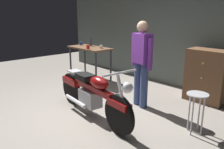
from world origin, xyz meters
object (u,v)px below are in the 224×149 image
Objects in this scene: motorcycle at (92,93)px; shop_stool at (197,103)px; person_standing at (142,61)px; mug_blue_enamel at (81,43)px; bottle at (91,43)px; mug_red_diner at (88,47)px; wooden_dresser at (207,76)px; mug_white_ceramic at (101,47)px.

shop_stool is at bearing 34.40° from motorcycle.
person_standing is 1.36m from shop_stool.
person_standing is 2.87m from mug_blue_enamel.
bottle is at bearing -2.40° from person_standing.
shop_stool is 3.37m from mug_red_diner.
mug_red_diner is (-2.81, -0.92, 0.40)m from wooden_dresser.
motorcycle is 18.79× the size of mug_red_diner.
person_standing is at bearing -15.28° from bottle.
mug_white_ceramic reaches higher than shop_stool.
wooden_dresser is at bearing 109.59° from shop_stool.
motorcycle is 2.44m from wooden_dresser.
person_standing is 1.52× the size of wooden_dresser.
mug_blue_enamel is at bearing 153.85° from motorcycle.
mug_blue_enamel is at bearing -170.65° from wooden_dresser.
mug_blue_enamel is 0.38m from bottle.
shop_stool is (1.27, -0.21, -0.43)m from person_standing.
motorcycle is 1.31× the size of person_standing.
person_standing is 16.20× the size of mug_white_ceramic.
mug_white_ceramic is at bearing 64.00° from mug_red_diner.
motorcycle is at bearing 89.12° from person_standing.
mug_blue_enamel is at bearing 0.98° from person_standing.
person_standing reaches higher than shop_stool.
shop_stool is at bearing -14.15° from mug_white_ceramic.
mug_blue_enamel is 0.93m from mug_white_ceramic.
wooden_dresser reaches higher than mug_white_ceramic.
wooden_dresser is at bearing 9.08° from bottle.
bottle is (-2.19, 1.70, 0.55)m from motorcycle.
wooden_dresser is 2.98m from mug_red_diner.
mug_red_diner is at bearing 171.84° from shop_stool.
mug_blue_enamel is 1.12× the size of mug_white_ceramic.
wooden_dresser is at bearing 18.20° from mug_red_diner.
mug_blue_enamel is (-3.58, -0.59, 0.40)m from wooden_dresser.
motorcycle is at bearing -35.88° from mug_red_diner.
mug_white_ceramic is (0.16, 0.32, -0.01)m from mug_red_diner.
mug_blue_enamel is at bearing -168.27° from bottle.
shop_stool is 4.18m from mug_blue_enamel.
mug_red_diner is at bearing 150.34° from motorcycle.
person_standing is at bearing -7.28° from mug_red_diner.
mug_red_diner is at bearing -23.20° from mug_blue_enamel.
motorcycle is at bearing -37.73° from bottle.
bottle is at bearing 148.49° from motorcycle.
motorcycle is 2.34m from mug_white_ceramic.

